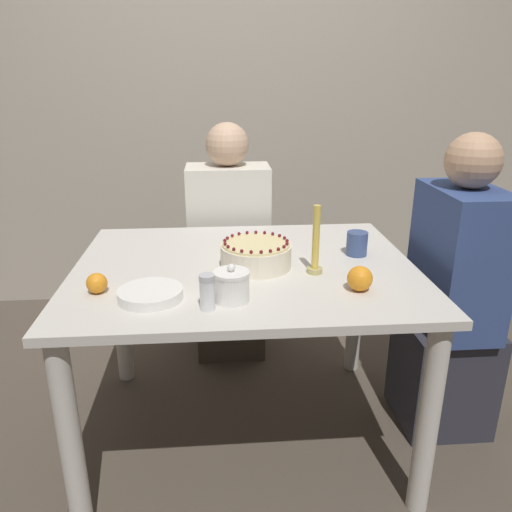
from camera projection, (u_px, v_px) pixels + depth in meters
The scene contains 13 objects.
ground_plane at pixel (246, 430), 2.07m from camera, with size 12.00×12.00×0.00m, color #4C4238.
wall_behind at pixel (230, 90), 2.93m from camera, with size 8.00×0.05×2.60m.
dining_table at pixel (245, 294), 1.85m from camera, with size 1.23×0.98×0.73m.
cake at pixel (256, 255), 1.78m from camera, with size 0.25×0.25×0.10m.
sugar_bowl at pixel (232, 286), 1.51m from camera, with size 0.11×0.11×0.12m.
sugar_shaker at pixel (207, 292), 1.45m from camera, with size 0.05×0.05×0.11m.
plate_stack at pixel (150, 294), 1.54m from camera, with size 0.20×0.20×0.03m.
candle at pixel (316, 247), 1.71m from camera, with size 0.05×0.05×0.24m.
cup at pixel (357, 244), 1.90m from camera, with size 0.08×0.08×0.09m.
orange_fruit_0 at pixel (97, 283), 1.57m from camera, with size 0.07×0.07×0.07m.
orange_fruit_1 at pixel (360, 279), 1.59m from camera, with size 0.08×0.08×0.08m.
person_man_blue_shirt at pixel (229, 257), 2.53m from camera, with size 0.40×0.34×1.18m.
person_woman_floral at pixel (451, 308), 1.96m from camera, with size 0.34×0.40×1.20m.
Camera 1 is at (-0.09, -1.69, 1.39)m, focal length 35.00 mm.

